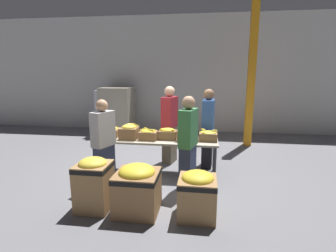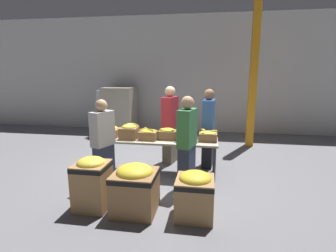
{
  "view_description": "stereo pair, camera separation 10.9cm",
  "coord_description": "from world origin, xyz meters",
  "px_view_note": "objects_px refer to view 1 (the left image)",
  "views": [
    {
      "loc": [
        0.94,
        -5.16,
        2.12
      ],
      "look_at": [
        0.18,
        0.17,
        0.99
      ],
      "focal_mm": 28.0,
      "sensor_mm": 36.0,
      "label": 1
    },
    {
      "loc": [
        1.05,
        -5.15,
        2.12
      ],
      "look_at": [
        0.18,
        0.17,
        0.99
      ],
      "focal_mm": 28.0,
      "sensor_mm": 36.0,
      "label": 2
    }
  ],
  "objects_px": {
    "donation_bin_1": "(137,187)",
    "donation_bin_2": "(197,193)",
    "banana_box_3": "(168,133)",
    "sorting_table": "(158,142)",
    "volunteer_3": "(104,144)",
    "pallet_stack_0": "(118,111)",
    "banana_box_2": "(148,134)",
    "volunteer_2": "(170,125)",
    "support_pillar": "(251,76)",
    "banana_box_1": "(129,132)",
    "banana_box_4": "(186,134)",
    "banana_box_5": "(208,135)",
    "volunteer_0": "(208,129)",
    "volunteer_1": "(188,144)",
    "banana_box_0": "(111,131)",
    "pallet_stack_1": "(115,112)",
    "donation_bin_0": "(94,182)"
  },
  "relations": [
    {
      "from": "donation_bin_1",
      "to": "donation_bin_2",
      "type": "bearing_deg",
      "value": 0.0
    },
    {
      "from": "donation_bin_1",
      "to": "banana_box_3",
      "type": "bearing_deg",
      "value": 82.01
    },
    {
      "from": "sorting_table",
      "to": "banana_box_3",
      "type": "relative_size",
      "value": 6.64
    },
    {
      "from": "volunteer_3",
      "to": "donation_bin_2",
      "type": "height_order",
      "value": "volunteer_3"
    },
    {
      "from": "pallet_stack_0",
      "to": "banana_box_2",
      "type": "bearing_deg",
      "value": -62.07
    },
    {
      "from": "banana_box_2",
      "to": "donation_bin_2",
      "type": "bearing_deg",
      "value": -55.16
    },
    {
      "from": "sorting_table",
      "to": "volunteer_2",
      "type": "distance_m",
      "value": 0.76
    },
    {
      "from": "volunteer_2",
      "to": "donation_bin_1",
      "type": "bearing_deg",
      "value": 9.68
    },
    {
      "from": "support_pillar",
      "to": "pallet_stack_0",
      "type": "distance_m",
      "value": 4.44
    },
    {
      "from": "banana_box_1",
      "to": "banana_box_4",
      "type": "relative_size",
      "value": 1.03
    },
    {
      "from": "volunteer_2",
      "to": "pallet_stack_0",
      "type": "relative_size",
      "value": 1.13
    },
    {
      "from": "donation_bin_1",
      "to": "sorting_table",
      "type": "bearing_deg",
      "value": 88.64
    },
    {
      "from": "banana_box_4",
      "to": "banana_box_5",
      "type": "xyz_separation_m",
      "value": [
        0.44,
        0.08,
        -0.04
      ]
    },
    {
      "from": "donation_bin_2",
      "to": "support_pillar",
      "type": "distance_m",
      "value": 4.6
    },
    {
      "from": "volunteer_0",
      "to": "volunteer_2",
      "type": "relative_size",
      "value": 0.98
    },
    {
      "from": "volunteer_1",
      "to": "support_pillar",
      "type": "height_order",
      "value": "support_pillar"
    },
    {
      "from": "banana_box_0",
      "to": "pallet_stack_1",
      "type": "bearing_deg",
      "value": 108.09
    },
    {
      "from": "sorting_table",
      "to": "volunteer_3",
      "type": "bearing_deg",
      "value": -140.16
    },
    {
      "from": "pallet_stack_0",
      "to": "banana_box_3",
      "type": "bearing_deg",
      "value": -56.42
    },
    {
      "from": "banana_box_5",
      "to": "support_pillar",
      "type": "relative_size",
      "value": 0.09
    },
    {
      "from": "banana_box_3",
      "to": "donation_bin_1",
      "type": "bearing_deg",
      "value": -97.99
    },
    {
      "from": "volunteer_2",
      "to": "donation_bin_2",
      "type": "height_order",
      "value": "volunteer_2"
    },
    {
      "from": "sorting_table",
      "to": "pallet_stack_1",
      "type": "distance_m",
      "value": 4.05
    },
    {
      "from": "banana_box_3",
      "to": "donation_bin_2",
      "type": "bearing_deg",
      "value": -67.48
    },
    {
      "from": "support_pillar",
      "to": "donation_bin_0",
      "type": "bearing_deg",
      "value": -125.49
    },
    {
      "from": "donation_bin_1",
      "to": "donation_bin_2",
      "type": "height_order",
      "value": "donation_bin_1"
    },
    {
      "from": "pallet_stack_1",
      "to": "banana_box_0",
      "type": "bearing_deg",
      "value": -71.91
    },
    {
      "from": "sorting_table",
      "to": "banana_box_0",
      "type": "height_order",
      "value": "banana_box_0"
    },
    {
      "from": "donation_bin_1",
      "to": "support_pillar",
      "type": "height_order",
      "value": "support_pillar"
    },
    {
      "from": "volunteer_0",
      "to": "volunteer_3",
      "type": "bearing_deg",
      "value": -50.24
    },
    {
      "from": "banana_box_1",
      "to": "banana_box_3",
      "type": "height_order",
      "value": "banana_box_1"
    },
    {
      "from": "pallet_stack_0",
      "to": "banana_box_0",
      "type": "bearing_deg",
      "value": -73.68
    },
    {
      "from": "banana_box_4",
      "to": "banana_box_0",
      "type": "bearing_deg",
      "value": 176.15
    },
    {
      "from": "banana_box_0",
      "to": "volunteer_2",
      "type": "distance_m",
      "value": 1.35
    },
    {
      "from": "banana_box_3",
      "to": "volunteer_1",
      "type": "xyz_separation_m",
      "value": [
        0.47,
        -0.7,
        -0.02
      ]
    },
    {
      "from": "volunteer_2",
      "to": "donation_bin_0",
      "type": "distance_m",
      "value": 2.51
    },
    {
      "from": "banana_box_3",
      "to": "donation_bin_2",
      "type": "xyz_separation_m",
      "value": [
        0.67,
        -1.63,
        -0.49
      ]
    },
    {
      "from": "volunteer_2",
      "to": "banana_box_3",
      "type": "bearing_deg",
      "value": 18.4
    },
    {
      "from": "banana_box_5",
      "to": "support_pillar",
      "type": "distance_m",
      "value": 2.96
    },
    {
      "from": "donation_bin_1",
      "to": "pallet_stack_0",
      "type": "distance_m",
      "value": 5.31
    },
    {
      "from": "sorting_table",
      "to": "pallet_stack_0",
      "type": "xyz_separation_m",
      "value": [
        -2.0,
        3.33,
        0.1
      ]
    },
    {
      "from": "volunteer_0",
      "to": "donation_bin_2",
      "type": "distance_m",
      "value": 2.21
    },
    {
      "from": "banana_box_3",
      "to": "donation_bin_1",
      "type": "distance_m",
      "value": 1.71
    },
    {
      "from": "donation_bin_0",
      "to": "support_pillar",
      "type": "bearing_deg",
      "value": 54.51
    },
    {
      "from": "volunteer_3",
      "to": "donation_bin_0",
      "type": "xyz_separation_m",
      "value": [
        0.16,
        -0.85,
        -0.36
      ]
    },
    {
      "from": "volunteer_1",
      "to": "volunteer_2",
      "type": "xyz_separation_m",
      "value": [
        -0.52,
        1.39,
        0.04
      ]
    },
    {
      "from": "volunteer_0",
      "to": "donation_bin_1",
      "type": "xyz_separation_m",
      "value": [
        -1.05,
        -2.15,
        -0.47
      ]
    },
    {
      "from": "banana_box_0",
      "to": "volunteer_3",
      "type": "relative_size",
      "value": 0.22
    },
    {
      "from": "donation_bin_2",
      "to": "volunteer_2",
      "type": "bearing_deg",
      "value": 107.45
    },
    {
      "from": "volunteer_2",
      "to": "volunteer_3",
      "type": "relative_size",
      "value": 1.1
    }
  ]
}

